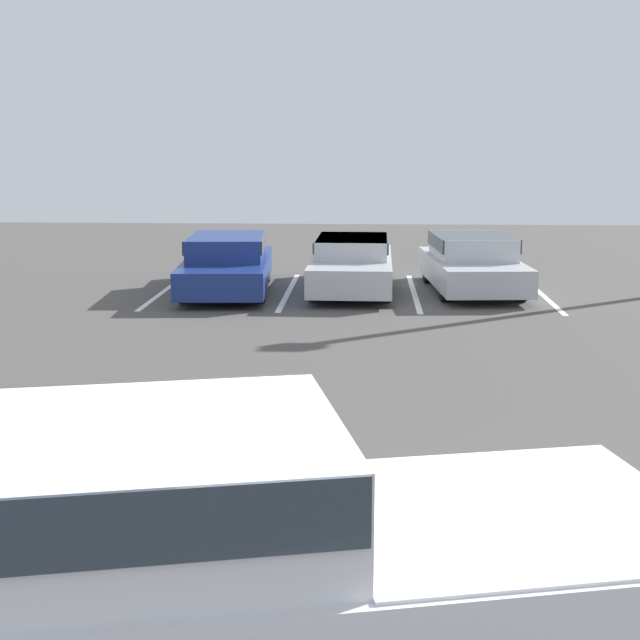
{
  "coord_description": "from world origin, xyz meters",
  "views": [
    {
      "loc": [
        -0.05,
        -5.42,
        3.28
      ],
      "look_at": [
        -0.65,
        5.83,
        1.0
      ],
      "focal_mm": 50.0,
      "sensor_mm": 36.0,
      "label": 1
    }
  ],
  "objects": [
    {
      "name": "ground_plane",
      "position": [
        0.0,
        0.0,
        0.0
      ],
      "size": [
        60.0,
        60.0,
        0.0
      ],
      "primitive_type": "plane",
      "color": "#4C4947"
    },
    {
      "name": "stall_stripe_a",
      "position": [
        -4.52,
        13.87,
        0.0
      ],
      "size": [
        0.12,
        4.95,
        0.01
      ],
      "primitive_type": "cube",
      "color": "white",
      "rests_on": "ground_plane"
    },
    {
      "name": "stall_stripe_b",
      "position": [
        -1.76,
        13.87,
        0.0
      ],
      "size": [
        0.12,
        4.95,
        0.01
      ],
      "primitive_type": "cube",
      "color": "white",
      "rests_on": "ground_plane"
    },
    {
      "name": "stall_stripe_c",
      "position": [
        0.99,
        13.87,
        0.0
      ],
      "size": [
        0.12,
        4.95,
        0.01
      ],
      "primitive_type": "cube",
      "color": "white",
      "rests_on": "ground_plane"
    },
    {
      "name": "stall_stripe_d",
      "position": [
        3.75,
        13.87,
        0.0
      ],
      "size": [
        0.12,
        4.95,
        0.01
      ],
      "primitive_type": "cube",
      "color": "white",
      "rests_on": "ground_plane"
    },
    {
      "name": "pickup_truck",
      "position": [
        -0.89,
        -0.92,
        0.9
      ],
      "size": [
        5.87,
        3.13,
        1.81
      ],
      "rotation": [
        0.0,
        0.0,
        0.23
      ],
      "color": "silver",
      "rests_on": "ground_plane"
    },
    {
      "name": "parked_sedan_a",
      "position": [
        -3.11,
        13.81,
        0.66
      ],
      "size": [
        2.11,
        4.73,
        1.23
      ],
      "rotation": [
        0.0,
        0.0,
        -1.5
      ],
      "color": "navy",
      "rests_on": "ground_plane"
    },
    {
      "name": "parked_sedan_b",
      "position": [
        -0.37,
        14.11,
        0.63
      ],
      "size": [
        1.8,
        4.69,
        1.18
      ],
      "rotation": [
        0.0,
        0.0,
        -1.59
      ],
      "color": "#B7BABF",
      "rests_on": "ground_plane"
    },
    {
      "name": "parked_sedan_c",
      "position": [
        2.27,
        14.14,
        0.66
      ],
      "size": [
        2.13,
        4.34,
        1.24
      ],
      "rotation": [
        0.0,
        0.0,
        -1.49
      ],
      "color": "#B7BABF",
      "rests_on": "ground_plane"
    }
  ]
}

